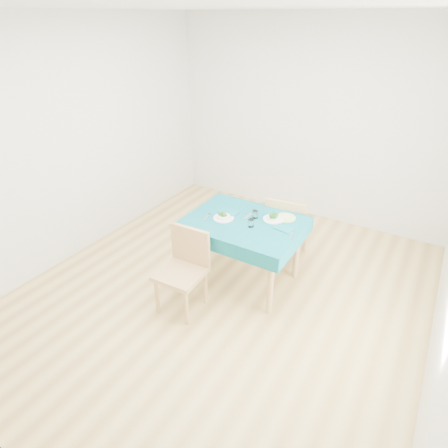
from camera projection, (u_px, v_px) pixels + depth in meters
The scene contains 16 objects.
room_shell at pixel (224, 177), 3.43m from camera, with size 4.02×4.52×2.73m.
table at pixel (243, 251), 4.10m from camera, with size 1.19×0.91×0.76m, color #084E58.
chair_near at pixel (180, 264), 3.61m from camera, with size 0.43×0.47×1.08m, color #AA834F.
chair_far at pixel (289, 215), 4.40m from camera, with size 0.47×0.51×1.16m, color #AA834F.
bowl_near at pixel (223, 216), 3.94m from camera, with size 0.22×0.22×0.07m, color white, non-canonical shape.
bowl_far at pixel (273, 217), 3.92m from camera, with size 0.22×0.22×0.07m, color white, non-canonical shape.
fork_near at pixel (207, 217), 3.99m from camera, with size 0.02×0.16×0.00m, color silver.
knife_near at pixel (228, 220), 3.92m from camera, with size 0.01×0.19×0.00m, color silver.
fork_far at pixel (249, 216), 4.01m from camera, with size 0.03×0.19×0.00m, color silver.
knife_far at pixel (292, 234), 3.68m from camera, with size 0.02×0.20×0.00m, color silver.
napkin_near at pixel (228, 212), 4.08m from camera, with size 0.21×0.15×0.01m, color #0B5862.
napkin_far at pixel (284, 228), 3.77m from camera, with size 0.18×0.13×0.01m, color #0B5862.
tumbler_center at pixel (255, 214), 3.95m from camera, with size 0.07×0.07×0.08m, color white.
tumbler_side at pixel (251, 223), 3.79m from camera, with size 0.06×0.06×0.08m, color white.
side_plate at pixel (286, 218), 3.97m from camera, with size 0.22×0.22×0.01m, color #B1E06D.
bread_slice at pixel (286, 217), 3.96m from camera, with size 0.09×0.09×0.01m, color beige.
Camera 1 is at (1.66, -2.74, 2.65)m, focal length 30.00 mm.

